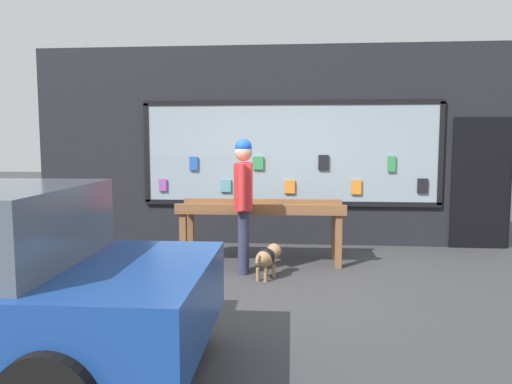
# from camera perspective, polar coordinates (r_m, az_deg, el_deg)

# --- Properties ---
(ground_plane) EXTENTS (40.00, 40.00, 0.00)m
(ground_plane) POSITION_cam_1_polar(r_m,az_deg,el_deg) (6.23, -0.17, -10.28)
(ground_plane) COLOR #38383A
(shopfront_facade) EXTENTS (7.84, 0.29, 3.28)m
(shopfront_facade) POSITION_cam_1_polar(r_m,az_deg,el_deg) (8.36, 1.80, 5.17)
(shopfront_facade) COLOR black
(shopfront_facade) RESTS_ON ground_plane
(display_table_main) EXTENTS (2.35, 0.74, 0.87)m
(display_table_main) POSITION_cam_1_polar(r_m,az_deg,el_deg) (7.08, 0.59, -2.51)
(display_table_main) COLOR brown
(display_table_main) RESTS_ON ground_plane
(person_browsing) EXTENTS (0.25, 0.69, 1.76)m
(person_browsing) POSITION_cam_1_polar(r_m,az_deg,el_deg) (6.47, -1.44, -0.23)
(person_browsing) COLOR #2D334C
(person_browsing) RESTS_ON ground_plane
(small_dog) EXTENTS (0.36, 0.58, 0.41)m
(small_dog) POSITION_cam_1_polar(r_m,az_deg,el_deg) (6.33, 1.31, -7.41)
(small_dog) COLOR #99724C
(small_dog) RESTS_ON ground_plane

